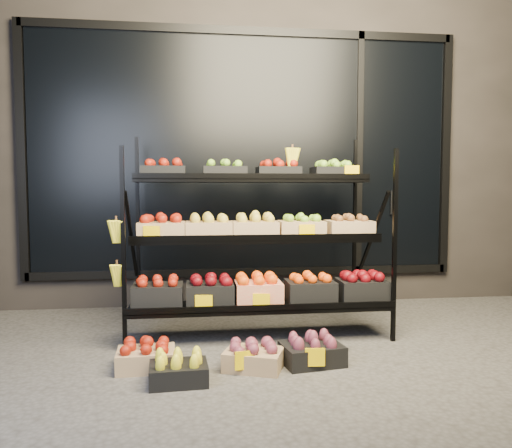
{
  "coord_description": "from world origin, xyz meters",
  "views": [
    {
      "loc": [
        -0.52,
        -3.49,
        1.19
      ],
      "look_at": [
        -0.01,
        0.55,
        0.9
      ],
      "focal_mm": 35.0,
      "sensor_mm": 36.0,
      "label": 1
    }
  ],
  "objects": [
    {
      "name": "building",
      "position": [
        0.0,
        2.59,
        1.75
      ],
      "size": [
        6.0,
        2.08,
        3.5
      ],
      "color": "#2D2826",
      "rests_on": "ground"
    },
    {
      "name": "floor_crate_midright",
      "position": [
        -0.13,
        -0.29,
        0.09
      ],
      "size": [
        0.44,
        0.39,
        0.19
      ],
      "rotation": [
        0.0,
        0.0,
        -0.36
      ],
      "color": "tan",
      "rests_on": "ground"
    },
    {
      "name": "floor_crate_midleft",
      "position": [
        -0.62,
        -0.47,
        0.09
      ],
      "size": [
        0.37,
        0.28,
        0.19
      ],
      "rotation": [
        0.0,
        0.0,
        0.06
      ],
      "color": "black",
      "rests_on": "ground"
    },
    {
      "name": "tag_floor_a",
      "position": [
        -0.2,
        -0.4,
        0.06
      ],
      "size": [
        0.13,
        0.01,
        0.12
      ],
      "primitive_type": "cube",
      "color": "#ECBF00",
      "rests_on": "ground"
    },
    {
      "name": "ground",
      "position": [
        0.0,
        0.0,
        0.0
      ],
      "size": [
        24.0,
        24.0,
        0.0
      ],
      "primitive_type": "plane",
      "color": "#514F4C",
      "rests_on": "ground"
    },
    {
      "name": "floor_crate_right",
      "position": [
        0.27,
        -0.24,
        0.09
      ],
      "size": [
        0.44,
        0.35,
        0.2
      ],
      "rotation": [
        0.0,
        0.0,
        0.17
      ],
      "color": "black",
      "rests_on": "ground"
    },
    {
      "name": "tag_floor_b",
      "position": [
        0.26,
        -0.4,
        0.06
      ],
      "size": [
        0.13,
        0.01,
        0.12
      ],
      "primitive_type": "cube",
      "color": "#ECBF00",
      "rests_on": "ground"
    },
    {
      "name": "display_rack",
      "position": [
        -0.01,
        0.6,
        0.79
      ],
      "size": [
        2.18,
        1.02,
        1.67
      ],
      "color": "black",
      "rests_on": "ground"
    },
    {
      "name": "floor_crate_left",
      "position": [
        -0.84,
        -0.2,
        0.09
      ],
      "size": [
        0.39,
        0.3,
        0.19
      ],
      "rotation": [
        0.0,
        0.0,
        0.05
      ],
      "color": "tan",
      "rests_on": "ground"
    }
  ]
}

